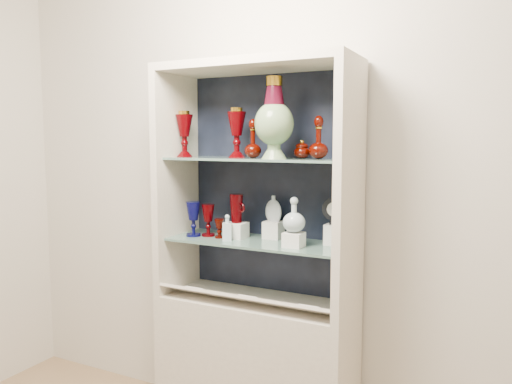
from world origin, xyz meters
The scene contains 30 objects.
wall_back centered at (0.00, 1.75, 1.40)m, with size 3.50×0.02×2.80m, color beige.
cabinet_base centered at (0.00, 1.53, 0.38)m, with size 1.00×0.40×0.75m, color beige.
cabinet_back_panel centered at (0.00, 1.72, 1.32)m, with size 0.98×0.02×1.15m, color black.
cabinet_side_left centered at (-0.48, 1.53, 1.32)m, with size 0.04×0.40×1.15m, color beige.
cabinet_side_right centered at (0.48, 1.53, 1.32)m, with size 0.04×0.40×1.15m, color beige.
cabinet_top_cap centered at (0.00, 1.53, 1.92)m, with size 1.00×0.40×0.04m, color beige.
shelf_lower centered at (0.00, 1.55, 1.04)m, with size 0.92×0.34×0.01m, color slate.
shelf_upper centered at (0.00, 1.55, 1.46)m, with size 0.92×0.34×0.01m, color slate.
label_ledge centered at (0.00, 1.42, 0.78)m, with size 0.92×0.18×0.01m, color beige.
label_card_0 centered at (0.34, 1.42, 0.80)m, with size 0.10×0.07×0.00m, color white.
label_card_1 centered at (0.02, 1.42, 0.80)m, with size 0.10×0.07×0.00m, color white.
label_card_2 centered at (-0.29, 1.42, 0.80)m, with size 0.10×0.07×0.00m, color white.
pedestal_lamp_left centered at (-0.42, 1.52, 1.59)m, with size 0.09×0.09×0.24m, color #3F0002, non-canonical shape.
pedestal_lamp_right centered at (-0.12, 1.55, 1.60)m, with size 0.10×0.10×0.25m, color #3F0002, non-canonical shape.
enamel_urn centered at (0.12, 1.48, 1.66)m, with size 0.19×0.19×0.39m, color #104F2E, non-canonical shape.
ruby_decanter_a centered at (-0.01, 1.52, 1.58)m, with size 0.08×0.08×0.22m, color #390600, non-canonical shape.
ruby_decanter_b centered at (0.32, 1.55, 1.58)m, with size 0.09×0.09×0.21m, color #390600, non-canonical shape.
lidded_bowl centered at (0.23, 1.57, 1.52)m, with size 0.08×0.08×0.09m, color #390600, non-canonical shape.
cobalt_goblet centered at (-0.36, 1.50, 1.14)m, with size 0.08×0.08×0.18m, color #07073E, non-canonical shape.
ruby_goblet_tall centered at (-0.29, 1.54, 1.13)m, with size 0.07×0.07×0.17m, color #3F0002, non-canonical shape.
ruby_goblet_small centered at (-0.21, 1.52, 1.10)m, with size 0.05×0.05×0.10m, color #390600, non-canonical shape.
riser_ruby_pitcher centered at (-0.13, 1.56, 1.09)m, with size 0.10×0.10×0.08m, color silver.
ruby_pitcher centered at (-0.13, 1.56, 1.20)m, with size 0.11×0.07×0.15m, color #3F0002, non-canonical shape.
clear_square_bottle centered at (-0.14, 1.48, 1.12)m, with size 0.05×0.05×0.13m, color #A6BEC3, non-canonical shape.
riser_flat_flask centered at (0.05, 1.63, 1.09)m, with size 0.09×0.09×0.09m, color silver.
flat_flask centered at (0.05, 1.63, 1.21)m, with size 0.10×0.04×0.14m, color silver, non-canonical shape.
riser_clear_round_decanter centered at (0.22, 1.49, 1.08)m, with size 0.09×0.09×0.07m, color silver.
clear_round_decanter centered at (0.22, 1.49, 1.20)m, with size 0.11×0.11×0.16m, color #A6BEC3, non-canonical shape.
riser_cameo_medallion centered at (0.38, 1.63, 1.10)m, with size 0.08×0.08×0.10m, color silver.
cameo_medallion centered at (0.38, 1.63, 1.22)m, with size 0.12×0.04×0.14m, color black, non-canonical shape.
Camera 1 is at (1.11, -0.68, 1.56)m, focal length 35.00 mm.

